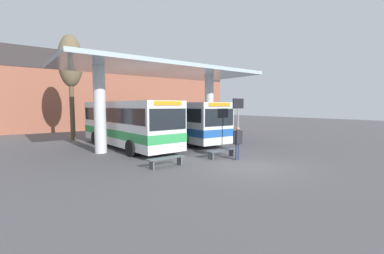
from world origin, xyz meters
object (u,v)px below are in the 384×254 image
waiting_bench_near_pillar (166,160)px  waiting_bench_mid_platform (222,152)px  transit_bus_center_bay (173,119)px  info_sign_platform (238,115)px  poplar_tree_behind_left (70,63)px  transit_bus_left_bay (127,122)px  pedestrian_waiting (238,140)px

waiting_bench_near_pillar → waiting_bench_mid_platform: (3.58, 0.00, 0.00)m
waiting_bench_near_pillar → waiting_bench_mid_platform: same height
transit_bus_center_bay → info_sign_platform: (0.06, -7.17, 0.59)m
info_sign_platform → poplar_tree_behind_left: size_ratio=0.38×
transit_bus_left_bay → info_sign_platform: size_ratio=3.08×
waiting_bench_mid_platform → info_sign_platform: 2.73m
poplar_tree_behind_left → info_sign_platform: bearing=-61.9°
transit_bus_left_bay → waiting_bench_mid_platform: transit_bus_left_bay is taller
transit_bus_center_bay → pedestrian_waiting: 8.72m
pedestrian_waiting → transit_bus_left_bay: bearing=109.5°
transit_bus_left_bay → pedestrian_waiting: bearing=109.9°
pedestrian_waiting → info_sign_platform: bearing=40.1°
transit_bus_center_bay → waiting_bench_near_pillar: bearing=57.5°
pedestrian_waiting → poplar_tree_behind_left: poplar_tree_behind_left is taller
transit_bus_center_bay → transit_bus_left_bay: bearing=16.8°
transit_bus_left_bay → waiting_bench_near_pillar: transit_bus_left_bay is taller
waiting_bench_mid_platform → info_sign_platform: info_sign_platform is taller
waiting_bench_mid_platform → pedestrian_waiting: 1.20m
waiting_bench_near_pillar → poplar_tree_behind_left: size_ratio=0.22×
transit_bus_center_bay → info_sign_platform: info_sign_platform is taller
waiting_bench_near_pillar → info_sign_platform: info_sign_platform is taller
transit_bus_left_bay → transit_bus_center_bay: size_ratio=0.86×
transit_bus_left_bay → waiting_bench_near_pillar: size_ratio=5.38×
transit_bus_left_bay → pedestrian_waiting: size_ratio=5.79×
transit_bus_center_bay → waiting_bench_mid_platform: 7.97m
transit_bus_center_bay → poplar_tree_behind_left: size_ratio=1.37×
info_sign_platform → pedestrian_waiting: bearing=-137.2°
transit_bus_center_bay → waiting_bench_mid_platform: transit_bus_center_bay is taller
info_sign_platform → pedestrian_waiting: size_ratio=1.88×
transit_bus_left_bay → pedestrian_waiting: transit_bus_left_bay is taller
waiting_bench_mid_platform → poplar_tree_behind_left: 15.02m
waiting_bench_near_pillar → waiting_bench_mid_platform: bearing=0.0°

